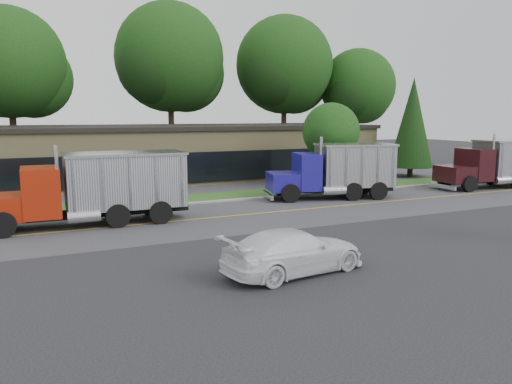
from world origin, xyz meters
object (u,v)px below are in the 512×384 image
dump_truck_red (97,187)px  dump_truck_blue (338,169)px  rally_car (294,251)px  dump_truck_maroon (498,162)px

dump_truck_red → dump_truck_blue: 14.65m
rally_car → dump_truck_red: bearing=16.6°
dump_truck_red → dump_truck_maroon: same height
dump_truck_maroon → dump_truck_blue: bearing=0.1°
dump_truck_red → dump_truck_maroon: 27.68m
dump_truck_red → rally_car: bearing=115.5°
dump_truck_red → dump_truck_maroon: (27.67, 0.59, -0.00)m
dump_truck_blue → dump_truck_maroon: same height
dump_truck_red → dump_truck_blue: same height
dump_truck_red → rally_car: (4.75, -10.34, -1.08)m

